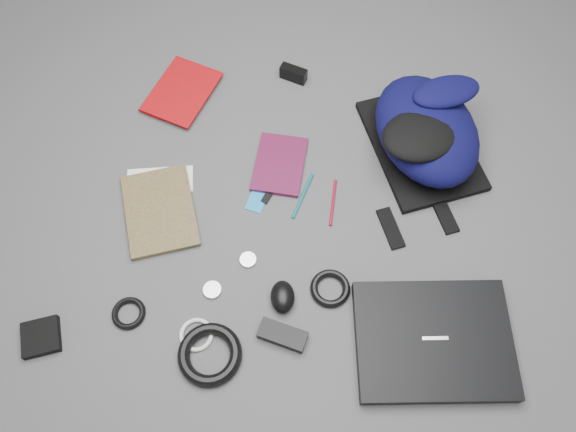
# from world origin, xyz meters

# --- Properties ---
(ground) EXTENTS (4.00, 4.00, 0.00)m
(ground) POSITION_xyz_m (0.00, 0.00, 0.00)
(ground) COLOR #4F4F51
(ground) RESTS_ON ground
(backpack) EXTENTS (0.46, 0.52, 0.18)m
(backpack) POSITION_xyz_m (0.37, 0.30, 0.09)
(backpack) COLOR black
(backpack) RESTS_ON ground
(laptop) EXTENTS (0.44, 0.36, 0.04)m
(laptop) POSITION_xyz_m (0.42, -0.30, 0.02)
(laptop) COLOR black
(laptop) RESTS_ON ground
(textbook_red) EXTENTS (0.24, 0.28, 0.03)m
(textbook_red) POSITION_xyz_m (-0.49, 0.42, 0.01)
(textbook_red) COLOR #94080E
(textbook_red) RESTS_ON ground
(comic_book) EXTENTS (0.28, 0.32, 0.02)m
(comic_book) POSITION_xyz_m (-0.46, -0.07, 0.01)
(comic_book) COLOR #B0980C
(comic_book) RESTS_ON ground
(envelope) EXTENTS (0.21, 0.13, 0.00)m
(envelope) POSITION_xyz_m (-0.40, 0.07, 0.00)
(envelope) COLOR white
(envelope) RESTS_ON ground
(dvd_case) EXTENTS (0.15, 0.21, 0.02)m
(dvd_case) POSITION_xyz_m (-0.05, 0.17, 0.01)
(dvd_case) COLOR #430C26
(dvd_case) RESTS_ON ground
(compact_camera) EXTENTS (0.09, 0.05, 0.05)m
(compact_camera) POSITION_xyz_m (-0.05, 0.51, 0.02)
(compact_camera) COLOR black
(compact_camera) RESTS_ON ground
(sticker_disc) EXTENTS (0.09, 0.09, 0.00)m
(sticker_disc) POSITION_xyz_m (-0.03, 0.24, 0.00)
(sticker_disc) COLOR silver
(sticker_disc) RESTS_ON ground
(pen_teal) EXTENTS (0.05, 0.16, 0.01)m
(pen_teal) POSITION_xyz_m (0.03, 0.08, 0.00)
(pen_teal) COLOR #0B5F64
(pen_teal) RESTS_ON ground
(pen_red) EXTENTS (0.01, 0.15, 0.01)m
(pen_red) POSITION_xyz_m (0.12, 0.07, 0.00)
(pen_red) COLOR maroon
(pen_red) RESTS_ON ground
(id_badge) EXTENTS (0.06, 0.08, 0.00)m
(id_badge) POSITION_xyz_m (-0.10, 0.05, 0.00)
(id_badge) COLOR #1B84D0
(id_badge) RESTS_ON ground
(usb_black) EXTENTS (0.04, 0.06, 0.01)m
(usb_black) POSITION_xyz_m (-0.07, 0.07, 0.00)
(usb_black) COLOR black
(usb_black) RESTS_ON ground
(mouse) EXTENTS (0.08, 0.10, 0.05)m
(mouse) POSITION_xyz_m (0.02, -0.24, 0.02)
(mouse) COLOR black
(mouse) RESTS_ON ground
(headphone_left) EXTENTS (0.06, 0.06, 0.01)m
(headphone_left) POSITION_xyz_m (-0.17, -0.24, 0.01)
(headphone_left) COLOR #A4A4A6
(headphone_left) RESTS_ON ground
(headphone_right) EXTENTS (0.05, 0.05, 0.01)m
(headphone_right) POSITION_xyz_m (-0.09, -0.14, 0.01)
(headphone_right) COLOR silver
(headphone_right) RESTS_ON ground
(cable_coil) EXTENTS (0.11, 0.11, 0.02)m
(cable_coil) POSITION_xyz_m (0.14, -0.20, 0.01)
(cable_coil) COLOR black
(cable_coil) RESTS_ON ground
(power_brick) EXTENTS (0.13, 0.08, 0.03)m
(power_brick) POSITION_xyz_m (0.03, -0.34, 0.02)
(power_brick) COLOR black
(power_brick) RESTS_ON ground
(power_cord_coil) EXTENTS (0.22, 0.22, 0.03)m
(power_cord_coil) POSITION_xyz_m (-0.14, -0.41, 0.02)
(power_cord_coil) COLOR black
(power_cord_coil) RESTS_ON ground
(pouch) EXTENTS (0.12, 0.12, 0.02)m
(pouch) POSITION_xyz_m (-0.59, -0.43, 0.01)
(pouch) COLOR black
(pouch) RESTS_ON ground
(earbud_coil) EXTENTS (0.11, 0.11, 0.02)m
(earbud_coil) POSITION_xyz_m (-0.38, -0.34, 0.01)
(earbud_coil) COLOR black
(earbud_coil) RESTS_ON ground
(white_cable_coil) EXTENTS (0.09, 0.09, 0.01)m
(white_cable_coil) POSITION_xyz_m (-0.19, -0.37, 0.01)
(white_cable_coil) COLOR silver
(white_cable_coil) RESTS_ON ground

